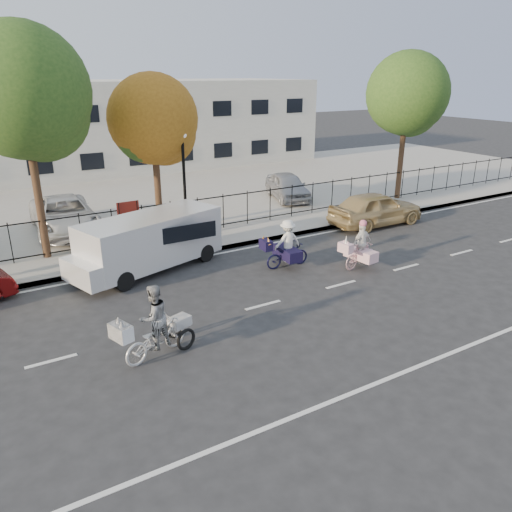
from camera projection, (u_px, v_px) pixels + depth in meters
ground at (263, 305)px, 14.90m from camera, size 120.00×120.00×0.00m
road_markings at (263, 305)px, 14.90m from camera, size 60.00×9.52×0.01m
curb at (194, 253)px, 18.94m from camera, size 60.00×0.10×0.15m
sidewalk at (183, 246)px, 19.79m from camera, size 60.00×2.20×0.15m
parking_lot at (118, 199)px, 26.95m from camera, size 60.00×15.60×0.15m
iron_fence at (171, 219)px, 20.39m from camera, size 58.00×0.06×1.50m
building at (72, 127)px, 33.99m from camera, size 34.00×10.00×6.00m
lamppost at (184, 165)px, 19.54m from camera, size 0.36×0.36×4.33m
street_sign at (129, 215)px, 19.00m from camera, size 0.85×0.06×1.80m
zebra_trike at (155, 329)px, 12.02m from camera, size 2.17×1.35×1.86m
unicorn_bike at (361, 250)px, 17.55m from camera, size 1.77×1.24×1.76m
bull_bike at (287, 248)px, 17.60m from camera, size 1.87×1.28×1.73m
white_van at (149, 241)px, 17.24m from camera, size 5.87×3.26×1.94m
gold_sedan at (376, 208)px, 22.45m from camera, size 4.54×1.88×1.54m
lot_car_b at (64, 215)px, 21.03m from camera, size 2.63×5.32×1.45m
lot_car_d at (288, 186)px, 26.51m from camera, size 2.70×4.33×1.38m
tree_west at (27, 98)px, 16.57m from camera, size 4.46×4.46×8.18m
tree_mid at (156, 123)px, 19.96m from camera, size 3.62×3.60×6.59m
tree_east at (408, 97)px, 25.29m from camera, size 4.15×4.15×7.61m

